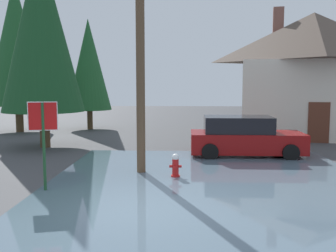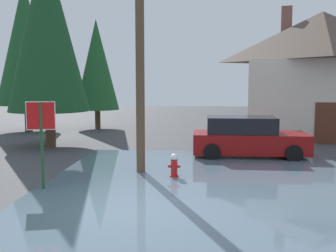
# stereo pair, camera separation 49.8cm
# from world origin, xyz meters

# --- Properties ---
(ground_plane) EXTENTS (80.00, 80.00, 0.10)m
(ground_plane) POSITION_xyz_m (0.00, 0.00, -0.05)
(ground_plane) COLOR #424244
(flood_puddle) EXTENTS (9.49, 10.22, 0.05)m
(flood_puddle) POSITION_xyz_m (1.95, 2.50, 0.02)
(flood_puddle) COLOR slate
(flood_puddle) RESTS_ON ground
(lane_stop_bar) EXTENTS (4.30, 0.44, 0.01)m
(lane_stop_bar) POSITION_xyz_m (0.32, -2.05, 0.00)
(lane_stop_bar) COLOR silver
(lane_stop_bar) RESTS_ON ground
(stop_sign_near) EXTENTS (0.75, 0.20, 2.44)m
(stop_sign_near) POSITION_xyz_m (-2.56, 1.45, 1.75)
(stop_sign_near) COLOR #1E4C28
(stop_sign_near) RESTS_ON ground
(fire_hydrant) EXTENTS (0.38, 0.33, 0.76)m
(fire_hydrant) POSITION_xyz_m (0.92, 3.10, 0.37)
(fire_hydrant) COLOR red
(fire_hydrant) RESTS_ON ground
(utility_pole) EXTENTS (1.60, 0.28, 7.68)m
(utility_pole) POSITION_xyz_m (-0.21, 3.70, 4.01)
(utility_pole) COLOR brown
(utility_pole) RESTS_ON ground
(house) EXTENTS (9.00, 7.74, 7.30)m
(house) POSITION_xyz_m (8.27, 13.34, 3.52)
(house) COLOR silver
(house) RESTS_ON ground
(parked_car) EXTENTS (4.47, 2.13, 1.60)m
(parked_car) POSITION_xyz_m (3.59, 6.86, 0.76)
(parked_car) COLOR maroon
(parked_car) RESTS_ON ground
(pine_tree_tall_left) EXTENTS (2.76, 2.76, 6.90)m
(pine_tree_tall_left) POSITION_xyz_m (-4.82, 15.54, 4.06)
(pine_tree_tall_left) COLOR #4C3823
(pine_tree_tall_left) RESTS_ON ground
(pine_tree_mid_left) EXTENTS (3.57, 3.57, 8.94)m
(pine_tree_mid_left) POSITION_xyz_m (-8.73, 14.05, 5.26)
(pine_tree_mid_left) COLOR #4C3823
(pine_tree_mid_left) RESTS_ON ground
(pine_tree_short_left) EXTENTS (3.66, 3.66, 9.14)m
(pine_tree_short_left) POSITION_xyz_m (-5.19, 8.61, 5.38)
(pine_tree_short_left) COLOR #4C3823
(pine_tree_short_left) RESTS_ON ground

